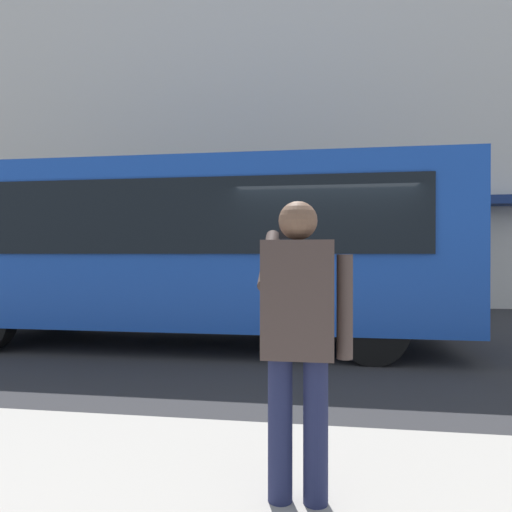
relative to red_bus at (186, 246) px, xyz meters
name	(u,v)px	position (x,y,z in m)	size (l,w,h in m)	color
ground_plane	(325,352)	(-2.37, 0.36, -1.68)	(60.00, 60.00, 0.00)	#2B2B2D
building_facade_far	(324,108)	(-2.39, -6.44, 4.30)	(28.00, 1.55, 12.00)	beige
red_bus	(186,246)	(0.00, 0.00, 0.00)	(9.05, 2.54, 3.08)	#1947AD
pedestrian_photographer	(299,327)	(-2.20, 5.03, -0.54)	(0.53, 0.52, 1.70)	#1E2347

